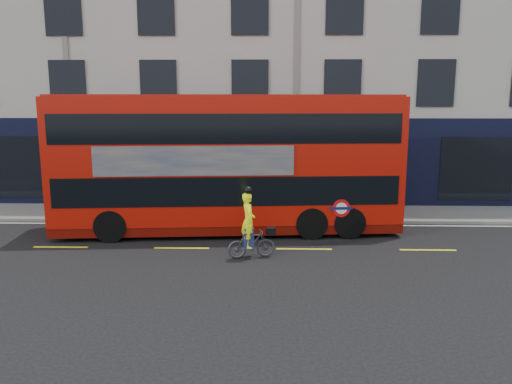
{
  "coord_description": "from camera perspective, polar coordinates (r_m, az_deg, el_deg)",
  "views": [
    {
      "loc": [
        -1.14,
        -14.13,
        4.74
      ],
      "look_at": [
        -1.59,
        2.66,
        1.67
      ],
      "focal_mm": 35.0,
      "sensor_mm": 36.0,
      "label": 1
    }
  ],
  "objects": [
    {
      "name": "lane_dashes",
      "position": [
        16.37,
        5.51,
        -6.5
      ],
      "size": [
        58.0,
        0.12,
        0.01
      ],
      "primitive_type": null,
      "color": "yellow",
      "rests_on": "ground"
    },
    {
      "name": "building_terrace",
      "position": [
        27.24,
        4.1,
        16.13
      ],
      "size": [
        50.0,
        10.07,
        15.0
      ],
      "color": "#A2A098",
      "rests_on": "ground"
    },
    {
      "name": "pavement",
      "position": [
        21.19,
        4.6,
        -2.44
      ],
      "size": [
        60.0,
        3.0,
        0.12
      ],
      "primitive_type": "cube",
      "color": "slate",
      "rests_on": "ground"
    },
    {
      "name": "bus",
      "position": [
        18.09,
        -3.11,
        3.36
      ],
      "size": [
        12.47,
        3.8,
        4.96
      ],
      "rotation": [
        0.0,
        0.0,
        0.08
      ],
      "color": "#B11107",
      "rests_on": "ground"
    },
    {
      "name": "cyclist",
      "position": [
        15.24,
        -0.68,
        -4.71
      ],
      "size": [
        1.52,
        0.73,
        2.23
      ],
      "rotation": [
        0.0,
        0.0,
        0.23
      ],
      "color": "#434548",
      "rests_on": "ground"
    },
    {
      "name": "kerb",
      "position": [
        19.73,
        4.82,
        -3.39
      ],
      "size": [
        60.0,
        0.12,
        0.13
      ],
      "primitive_type": "cube",
      "color": "slate",
      "rests_on": "ground"
    },
    {
      "name": "road_edge_line",
      "position": [
        19.45,
        4.87,
        -3.77
      ],
      "size": [
        58.0,
        0.1,
        0.01
      ],
      "primitive_type": "cube",
      "color": "silver",
      "rests_on": "ground"
    },
    {
      "name": "ground",
      "position": [
        14.95,
        5.9,
        -8.18
      ],
      "size": [
        120.0,
        120.0,
        0.0
      ],
      "primitive_type": "plane",
      "color": "black",
      "rests_on": "ground"
    }
  ]
}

